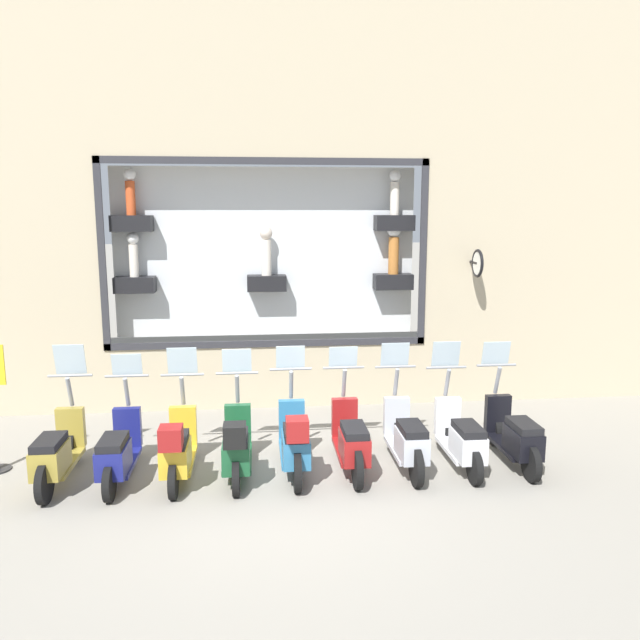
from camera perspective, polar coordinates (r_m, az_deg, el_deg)
name	(u,v)px	position (r m, az deg, el deg)	size (l,w,h in m)	color
ground_plane	(275,490)	(8.33, -4.14, -15.23)	(120.00, 120.00, 0.00)	gray
building_facade	(265,157)	(11.17, -5.05, 14.65)	(1.17, 36.00, 8.75)	tan
scooter_black_0	(515,436)	(9.31, 17.37, -10.05)	(1.80, 0.61, 1.61)	black
scooter_white_1	(461,438)	(9.04, 12.78, -10.50)	(1.79, 0.61, 1.63)	black
scooter_silver_2	(407,439)	(8.83, 7.92, -10.72)	(1.80, 0.61, 1.62)	black
scooter_red_3	(351,441)	(8.68, 2.86, -10.97)	(1.81, 0.60, 1.58)	black
scooter_teal_4	(295,442)	(8.54, -2.33, -11.06)	(1.81, 0.60, 1.61)	black
scooter_green_5	(237,446)	(8.52, -7.63, -11.35)	(1.79, 0.60, 1.59)	black
scooter_yellow_6	(177,448)	(8.58, -12.91, -11.36)	(1.79, 0.60, 1.63)	black
scooter_navy_7	(118,452)	(8.79, -17.96, -11.39)	(1.79, 0.61, 1.55)	black
scooter_olive_8	(57,452)	(8.98, -22.89, -11.08)	(1.80, 0.61, 1.71)	black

